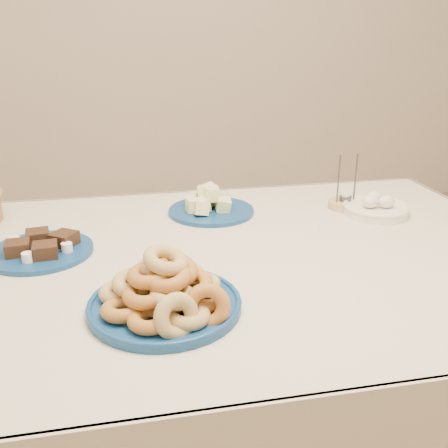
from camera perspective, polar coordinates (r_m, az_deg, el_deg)
The scene contains 6 objects.
dining_table at distance 1.32m, azimuth -0.43°, elevation -7.63°, with size 1.71×1.11×0.75m.
donut_platter at distance 1.01m, azimuth -6.68°, elevation -7.91°, with size 0.38×0.38×0.14m.
melon_plate at distance 1.55m, azimuth -1.75°, elevation 2.16°, with size 0.33×0.33×0.09m.
brownie_plate at distance 1.35m, azimuth -20.22°, elevation -2.66°, with size 0.32×0.32×0.05m.
candle_holder at distance 1.64m, azimuth 13.65°, elevation 2.35°, with size 0.12×0.12×0.18m.
egg_bowl at distance 1.61m, azimuth 16.96°, elevation 1.80°, with size 0.21×0.21×0.07m.
Camera 1 is at (-0.22, -1.14, 1.27)m, focal length 40.00 mm.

